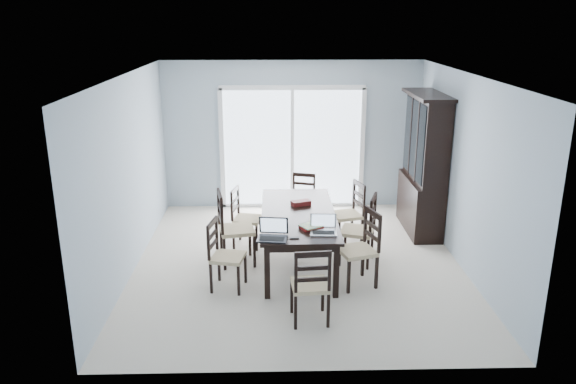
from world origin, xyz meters
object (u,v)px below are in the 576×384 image
Objects in this scene: chair_right_mid at (364,222)px; laptop_dark at (272,235)px; chair_left_near at (221,247)px; dining_table at (298,218)px; chair_end_far at (303,195)px; chair_left_far at (242,211)px; china_hutch at (424,166)px; game_box at (301,203)px; chair_end_near at (311,278)px; cell_phone at (294,238)px; chair_right_near at (364,240)px; chair_right_far at (352,206)px; hot_tub at (267,165)px; chair_left_mid at (229,220)px; laptop_silver at (323,229)px.

laptop_dark is (-1.27, -0.94, 0.20)m from chair_right_mid.
chair_left_near reaches higher than laptop_dark.
dining_table is 2.18× the size of chair_end_far.
china_hutch is at bearing 113.55° from chair_left_far.
game_box is (0.86, -0.36, 0.24)m from chair_left_far.
chair_right_mid is at bearing 57.77° from chair_end_near.
chair_end_near is at bearing -87.50° from dining_table.
laptop_dark is 3.20× the size of cell_phone.
chair_right_near reaches higher than chair_end_far.
chair_right_near is 1.05× the size of chair_right_far.
chair_left_near is at bearing -147.18° from china_hutch.
chair_right_near reaches higher than chair_end_near.
chair_left_near reaches higher than dining_table.
laptop_dark is 0.19× the size of hot_tub.
dining_table is 3.65m from hot_tub.
chair_right_far is 9.01× the size of cell_phone.
cell_phone is (-0.09, -0.91, 0.08)m from dining_table.
chair_end_near is at bearing 105.76° from chair_end_far.
chair_left_mid is (-2.97, -1.22, -0.43)m from china_hutch.
chair_left_mid is (-0.95, 0.03, -0.03)m from dining_table.
chair_right_near is (1.81, 0.07, 0.05)m from chair_left_near.
chair_left_far is at bearing 86.27° from chair_right_mid.
chair_right_mid is at bearing 121.09° from chair_left_near.
cell_phone is at bearing -95.62° from dining_table.
dining_table is at bearing 136.16° from chair_left_near.
chair_end_near is 3.17× the size of laptop_silver.
chair_right_mid is 1.82m from chair_end_near.
hot_tub is at bearing 93.85° from cell_phone.
chair_right_far is 4.10× the size of game_box.
cell_phone is at bearing -85.40° from hot_tub.
chair_right_far is at bearing 151.94° from chair_end_far.
chair_right_near is 0.99× the size of chair_right_mid.
laptop_silver is (-0.53, -0.14, 0.20)m from chair_right_near.
laptop_silver is at bearing 98.32° from chair_left_near.
laptop_dark is at bearing 95.47° from chair_end_far.
chair_left_near is 1.49m from game_box.
chair_left_mid is 0.67m from chair_left_far.
chair_right_near reaches higher than cell_phone.
chair_left_far is 2.96m from hot_tub.
chair_right_far reaches higher than game_box.
game_box is (0.14, 1.23, 0.03)m from cell_phone.
chair_end_far is at bearing 29.09° from chair_right_far.
china_hutch is 2.12× the size of chair_left_near.
chair_right_far is at bearing 42.00° from dining_table.
chair_left_near is 2.03m from chair_right_mid.
dining_table is 8.28× the size of game_box.
chair_right_mid reaches higher than dining_table.
cell_phone is at bearing 89.58° from chair_right_near.
cell_phone is at bearing 36.57° from chair_left_far.
china_hutch is 3.51m from chair_end_near.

